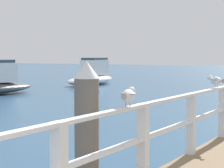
% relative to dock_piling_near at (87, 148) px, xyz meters
% --- Properties ---
extents(dock_piling_near, '(0.29, 0.29, 2.01)m').
position_rel_dock_piling_near_xyz_m(dock_piling_near, '(0.00, 0.00, 0.00)').
color(dock_piling_near, '#6B6056').
rests_on(dock_piling_near, ground_plane).
extents(seagull_foreground, '(0.23, 0.47, 0.21)m').
position_rel_dock_piling_near_xyz_m(seagull_foreground, '(0.38, 0.28, 0.61)').
color(seagull_foreground, white).
rests_on(seagull_foreground, pier_railing).
extents(seagull_background, '(0.40, 0.33, 0.21)m').
position_rel_dock_piling_near_xyz_m(seagull_background, '(0.37, 3.52, 0.61)').
color(seagull_background, white).
rests_on(seagull_background, pier_railing).
extents(boat_2, '(2.31, 5.73, 1.88)m').
position_rel_dock_piling_near_xyz_m(boat_2, '(-13.80, 20.67, -0.39)').
color(boat_2, white).
rests_on(boat_2, ground_plane).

